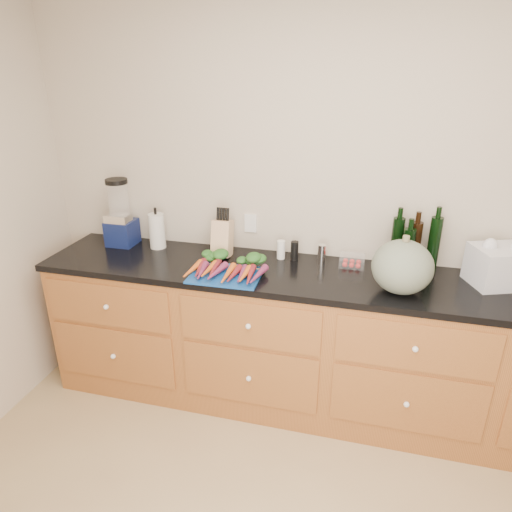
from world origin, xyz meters
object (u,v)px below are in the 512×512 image
(cutting_board, at_px, (226,275))
(tomato_box, at_px, (352,261))
(squash, at_px, (402,267))
(knife_block, at_px, (222,238))
(blender_appliance, at_px, (120,217))
(paper_towel, at_px, (157,231))
(carrots, at_px, (228,267))

(cutting_board, height_order, tomato_box, tomato_box)
(squash, bearing_deg, knife_block, 167.02)
(blender_appliance, distance_m, tomato_box, 1.56)
(paper_towel, bearing_deg, carrots, -25.42)
(knife_block, bearing_deg, carrots, -65.50)
(squash, bearing_deg, carrots, -179.72)
(cutting_board, relative_size, carrots, 0.93)
(cutting_board, height_order, carrots, carrots)
(carrots, height_order, knife_block, knife_block)
(squash, xyz_separation_m, tomato_box, (-0.27, 0.28, -0.11))
(carrots, xyz_separation_m, tomato_box, (0.71, 0.29, -0.00))
(tomato_box, bearing_deg, cutting_board, -154.94)
(blender_appliance, height_order, knife_block, blender_appliance)
(squash, relative_size, paper_towel, 1.38)
(carrots, bearing_deg, tomato_box, 22.16)
(carrots, distance_m, squash, 0.98)
(knife_block, relative_size, tomato_box, 1.55)
(cutting_board, bearing_deg, tomato_box, 25.06)
(squash, distance_m, paper_towel, 1.59)
(cutting_board, xyz_separation_m, knife_block, (-0.12, 0.30, 0.11))
(cutting_board, xyz_separation_m, tomato_box, (0.71, 0.33, 0.03))
(knife_block, bearing_deg, paper_towel, 177.54)
(cutting_board, bearing_deg, carrots, 90.00)
(squash, distance_m, blender_appliance, 1.84)
(knife_block, distance_m, tomato_box, 0.83)
(knife_block, bearing_deg, squash, -12.98)
(paper_towel, bearing_deg, squash, -9.90)
(blender_appliance, relative_size, paper_towel, 1.93)
(paper_towel, bearing_deg, tomato_box, 0.44)
(paper_towel, bearing_deg, cutting_board, -28.73)
(carrots, relative_size, tomato_box, 2.94)
(cutting_board, bearing_deg, paper_towel, 151.27)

